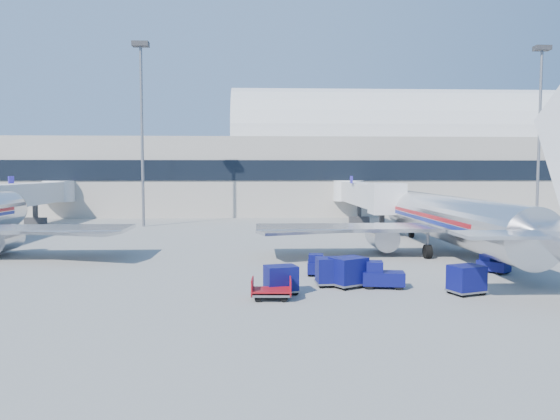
{
  "coord_description": "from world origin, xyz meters",
  "views": [
    {
      "loc": [
        -5.98,
        -38.22,
        6.77
      ],
      "look_at": [
        -4.05,
        6.0,
        3.67
      ],
      "focal_mm": 35.0,
      "sensor_mm": 36.0,
      "label": 1
    }
  ],
  "objects_px": {
    "jetbridge_mid": "(28,195)",
    "tug_lead": "(382,276)",
    "cart_train_b": "(332,271)",
    "cart_solo_near": "(466,279)",
    "tug_left": "(316,265)",
    "jetbridge_near": "(363,194)",
    "cart_open_red": "(272,292)",
    "mast_west": "(142,106)",
    "airliner_main": "(456,220)",
    "tug_right": "(493,264)",
    "cart_train_c": "(281,279)",
    "mast_east": "(540,108)",
    "cart_train_a": "(349,271)"
  },
  "relations": [
    {
      "from": "jetbridge_mid",
      "to": "tug_lead",
      "type": "height_order",
      "value": "jetbridge_mid"
    },
    {
      "from": "cart_train_b",
      "to": "cart_solo_near",
      "type": "relative_size",
      "value": 0.9
    },
    {
      "from": "jetbridge_mid",
      "to": "tug_left",
      "type": "xyz_separation_m",
      "value": [
        32.35,
        -33.55,
        -3.28
      ]
    },
    {
      "from": "jetbridge_near",
      "to": "cart_open_red",
      "type": "bearing_deg",
      "value": -107.49
    },
    {
      "from": "jetbridge_mid",
      "to": "mast_west",
      "type": "height_order",
      "value": "mast_west"
    },
    {
      "from": "tug_lead",
      "to": "tug_left",
      "type": "relative_size",
      "value": 1.11
    },
    {
      "from": "airliner_main",
      "to": "jetbridge_mid",
      "type": "distance_m",
      "value": 51.62
    },
    {
      "from": "jetbridge_mid",
      "to": "tug_right",
      "type": "distance_m",
      "value": 55.57
    },
    {
      "from": "cart_train_b",
      "to": "cart_train_c",
      "type": "xyz_separation_m",
      "value": [
        -3.12,
        -1.97,
        -0.06
      ]
    },
    {
      "from": "tug_right",
      "to": "cart_train_c",
      "type": "height_order",
      "value": "cart_train_c"
    },
    {
      "from": "tug_lead",
      "to": "cart_train_c",
      "type": "height_order",
      "value": "cart_train_c"
    },
    {
      "from": "airliner_main",
      "to": "cart_train_b",
      "type": "bearing_deg",
      "value": -136.46
    },
    {
      "from": "tug_lead",
      "to": "jetbridge_near",
      "type": "bearing_deg",
      "value": 88.78
    },
    {
      "from": "tug_left",
      "to": "cart_train_c",
      "type": "xyz_separation_m",
      "value": [
        -2.57,
        -5.66,
        0.2
      ]
    },
    {
      "from": "mast_east",
      "to": "cart_train_a",
      "type": "xyz_separation_m",
      "value": [
        -30.58,
        -36.79,
        -13.85
      ]
    },
    {
      "from": "airliner_main",
      "to": "tug_lead",
      "type": "distance_m",
      "value": 14.64
    },
    {
      "from": "cart_train_a",
      "to": "cart_solo_near",
      "type": "bearing_deg",
      "value": -49.79
    },
    {
      "from": "jetbridge_mid",
      "to": "tug_lead",
      "type": "bearing_deg",
      "value": -46.68
    },
    {
      "from": "cart_train_c",
      "to": "cart_solo_near",
      "type": "distance_m",
      "value": 10.25
    },
    {
      "from": "tug_right",
      "to": "tug_lead",
      "type": "bearing_deg",
      "value": -101.04
    },
    {
      "from": "tug_lead",
      "to": "tug_right",
      "type": "xyz_separation_m",
      "value": [
        8.58,
        4.49,
        -0.12
      ]
    },
    {
      "from": "cart_solo_near",
      "to": "tug_right",
      "type": "bearing_deg",
      "value": 36.24
    },
    {
      "from": "tug_lead",
      "to": "cart_train_b",
      "type": "distance_m",
      "value": 2.89
    },
    {
      "from": "tug_right",
      "to": "cart_train_b",
      "type": "bearing_deg",
      "value": -110.01
    },
    {
      "from": "mast_east",
      "to": "airliner_main",
      "type": "bearing_deg",
      "value": -128.11
    },
    {
      "from": "airliner_main",
      "to": "tug_left",
      "type": "bearing_deg",
      "value": -149.0
    },
    {
      "from": "mast_west",
      "to": "mast_east",
      "type": "bearing_deg",
      "value": 0.0
    },
    {
      "from": "airliner_main",
      "to": "mast_east",
      "type": "bearing_deg",
      "value": 51.89
    },
    {
      "from": "jetbridge_near",
      "to": "cart_train_b",
      "type": "relative_size",
      "value": 13.8
    },
    {
      "from": "cart_train_a",
      "to": "airliner_main",
      "type": "bearing_deg",
      "value": 16.29
    },
    {
      "from": "mast_west",
      "to": "tug_right",
      "type": "height_order",
      "value": "mast_west"
    },
    {
      "from": "cart_train_c",
      "to": "cart_solo_near",
      "type": "bearing_deg",
      "value": -17.96
    },
    {
      "from": "airliner_main",
      "to": "cart_solo_near",
      "type": "height_order",
      "value": "airliner_main"
    },
    {
      "from": "tug_lead",
      "to": "cart_open_red",
      "type": "height_order",
      "value": "tug_lead"
    },
    {
      "from": "tug_right",
      "to": "tug_left",
      "type": "xyz_separation_m",
      "value": [
        -11.95,
        -0.16,
        0.05
      ]
    },
    {
      "from": "mast_east",
      "to": "cart_open_red",
      "type": "relative_size",
      "value": 10.35
    },
    {
      "from": "mast_west",
      "to": "tug_right",
      "type": "xyz_separation_m",
      "value": [
        29.89,
        -32.58,
        -14.2
      ]
    },
    {
      "from": "tug_right",
      "to": "cart_train_a",
      "type": "xyz_separation_m",
      "value": [
        -10.47,
        -4.21,
        0.35
      ]
    },
    {
      "from": "airliner_main",
      "to": "mast_east",
      "type": "relative_size",
      "value": 1.65
    },
    {
      "from": "airliner_main",
      "to": "cart_open_red",
      "type": "relative_size",
      "value": 17.06
    },
    {
      "from": "jetbridge_mid",
      "to": "cart_solo_near",
      "type": "bearing_deg",
      "value": -44.81
    },
    {
      "from": "cart_train_c",
      "to": "airliner_main",
      "type": "bearing_deg",
      "value": 26.56
    },
    {
      "from": "tug_lead",
      "to": "mast_west",
      "type": "bearing_deg",
      "value": 128.1
    },
    {
      "from": "cart_train_b",
      "to": "cart_open_red",
      "type": "xyz_separation_m",
      "value": [
        -3.67,
        -3.3,
        -0.5
      ]
    },
    {
      "from": "jetbridge_near",
      "to": "cart_train_c",
      "type": "xyz_separation_m",
      "value": [
        -12.22,
        -39.2,
        -3.08
      ]
    },
    {
      "from": "tug_right",
      "to": "cart_train_a",
      "type": "height_order",
      "value": "cart_train_a"
    },
    {
      "from": "jetbridge_mid",
      "to": "tug_right",
      "type": "relative_size",
      "value": 12.54
    },
    {
      "from": "mast_west",
      "to": "tug_lead",
      "type": "xyz_separation_m",
      "value": [
        21.32,
        -37.07,
        -14.08
      ]
    },
    {
      "from": "mast_west",
      "to": "cart_train_a",
      "type": "xyz_separation_m",
      "value": [
        19.42,
        -36.79,
        -13.85
      ]
    },
    {
      "from": "airliner_main",
      "to": "cart_train_a",
      "type": "bearing_deg",
      "value": -133.11
    }
  ]
}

